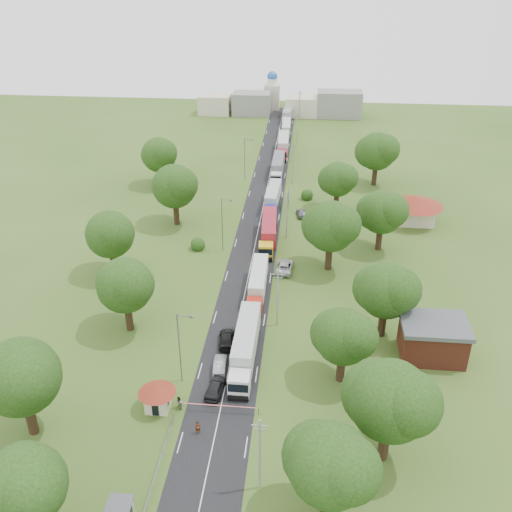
# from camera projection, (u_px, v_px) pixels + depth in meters

# --- Properties ---
(ground) EXTENTS (260.00, 260.00, 0.00)m
(ground) POSITION_uv_depth(u_px,v_px,m) (244.00, 297.00, 87.73)
(ground) COLOR #36521B
(ground) RESTS_ON ground
(road) EXTENTS (8.00, 200.00, 0.04)m
(road) POSITION_uv_depth(u_px,v_px,m) (256.00, 239.00, 105.27)
(road) COLOR black
(road) RESTS_ON ground
(boom_barrier) EXTENTS (9.22, 0.35, 1.18)m
(boom_barrier) POSITION_uv_depth(u_px,v_px,m) (208.00, 405.00, 65.50)
(boom_barrier) COLOR slate
(boom_barrier) RESTS_ON ground
(guard_booth) EXTENTS (4.40, 4.40, 3.45)m
(guard_booth) POSITION_uv_depth(u_px,v_px,m) (157.00, 394.00, 65.38)
(guard_booth) COLOR beige
(guard_booth) RESTS_ON ground
(kiosk) EXTENTS (2.30, 2.30, 2.41)m
(kiosk) POSITION_uv_depth(u_px,v_px,m) (120.00, 512.00, 52.66)
(kiosk) COLOR #99A593
(kiosk) RESTS_ON ground
(guard_rail) EXTENTS (0.10, 17.00, 1.70)m
(guard_rail) POSITION_uv_depth(u_px,v_px,m) (156.00, 479.00, 57.46)
(guard_rail) COLOR slate
(guard_rail) RESTS_ON ground
(info_sign) EXTENTS (0.12, 3.10, 4.10)m
(info_sign) POSITION_uv_depth(u_px,v_px,m) (288.00, 194.00, 116.57)
(info_sign) COLOR slate
(info_sign) RESTS_ON ground
(pole_0) EXTENTS (1.60, 0.24, 9.00)m
(pole_0) POSITION_uv_depth(u_px,v_px,m) (260.00, 454.00, 54.37)
(pole_0) COLOR gray
(pole_0) RESTS_ON ground
(pole_1) EXTENTS (1.60, 0.24, 9.00)m
(pole_1) POSITION_uv_depth(u_px,v_px,m) (278.00, 297.00, 78.92)
(pole_1) COLOR gray
(pole_1) RESTS_ON ground
(pole_2) EXTENTS (1.60, 0.24, 9.00)m
(pole_2) POSITION_uv_depth(u_px,v_px,m) (287.00, 215.00, 103.47)
(pole_2) COLOR gray
(pole_2) RESTS_ON ground
(pole_3) EXTENTS (1.60, 0.24, 9.00)m
(pole_3) POSITION_uv_depth(u_px,v_px,m) (293.00, 164.00, 128.02)
(pole_3) COLOR gray
(pole_3) RESTS_ON ground
(pole_4) EXTENTS (1.60, 0.24, 9.00)m
(pole_4) POSITION_uv_depth(u_px,v_px,m) (297.00, 130.00, 152.58)
(pole_4) COLOR gray
(pole_4) RESTS_ON ground
(pole_5) EXTENTS (1.60, 0.24, 9.00)m
(pole_5) POSITION_uv_depth(u_px,v_px,m) (300.00, 105.00, 177.13)
(pole_5) COLOR gray
(pole_5) RESTS_ON ground
(lamp_0) EXTENTS (2.03, 0.22, 10.00)m
(lamp_0) POSITION_uv_depth(u_px,v_px,m) (180.00, 344.00, 68.01)
(lamp_0) COLOR slate
(lamp_0) RESTS_ON ground
(lamp_1) EXTENTS (2.03, 0.22, 10.00)m
(lamp_1) POSITION_uv_depth(u_px,v_px,m) (223.00, 222.00, 98.70)
(lamp_1) COLOR slate
(lamp_1) RESTS_ON ground
(lamp_2) EXTENTS (2.03, 0.22, 10.00)m
(lamp_2) POSITION_uv_depth(u_px,v_px,m) (245.00, 157.00, 129.39)
(lamp_2) COLOR slate
(lamp_2) RESTS_ON ground
(tree_0) EXTENTS (8.80, 8.80, 11.07)m
(tree_0) POSITION_uv_depth(u_px,v_px,m) (330.00, 463.00, 50.13)
(tree_0) COLOR #382616
(tree_0) RESTS_ON ground
(tree_1) EXTENTS (9.60, 9.60, 12.05)m
(tree_1) POSITION_uv_depth(u_px,v_px,m) (390.00, 399.00, 56.36)
(tree_1) COLOR #382616
(tree_1) RESTS_ON ground
(tree_2) EXTENTS (8.00, 8.00, 10.10)m
(tree_2) POSITION_uv_depth(u_px,v_px,m) (343.00, 336.00, 67.79)
(tree_2) COLOR #382616
(tree_2) RESTS_ON ground
(tree_3) EXTENTS (8.80, 8.80, 11.07)m
(tree_3) POSITION_uv_depth(u_px,v_px,m) (386.00, 290.00, 75.77)
(tree_3) COLOR #382616
(tree_3) RESTS_ON ground
(tree_4) EXTENTS (9.60, 9.60, 12.05)m
(tree_4) POSITION_uv_depth(u_px,v_px,m) (331.00, 226.00, 91.85)
(tree_4) COLOR #382616
(tree_4) RESTS_ON ground
(tree_5) EXTENTS (8.80, 8.80, 11.07)m
(tree_5) POSITION_uv_depth(u_px,v_px,m) (382.00, 212.00, 98.41)
(tree_5) COLOR #382616
(tree_5) RESTS_ON ground
(tree_6) EXTENTS (8.00, 8.00, 10.10)m
(tree_6) POSITION_uv_depth(u_px,v_px,m) (338.00, 179.00, 114.18)
(tree_6) COLOR #382616
(tree_6) RESTS_ON ground
(tree_7) EXTENTS (9.60, 9.60, 12.05)m
(tree_7) POSITION_uv_depth(u_px,v_px,m) (377.00, 151.00, 126.02)
(tree_7) COLOR #382616
(tree_7) RESTS_ON ground
(tree_8) EXTENTS (8.00, 8.00, 10.10)m
(tree_8) POSITION_uv_depth(u_px,v_px,m) (27.00, 483.00, 49.07)
(tree_8) COLOR #382616
(tree_8) RESTS_ON ground
(tree_9) EXTENTS (9.60, 9.60, 12.05)m
(tree_9) POSITION_uv_depth(u_px,v_px,m) (21.00, 376.00, 59.52)
(tree_9) COLOR #382616
(tree_9) RESTS_ON ground
(tree_10) EXTENTS (8.80, 8.80, 11.07)m
(tree_10) POSITION_uv_depth(u_px,v_px,m) (125.00, 285.00, 76.93)
(tree_10) COLOR #382616
(tree_10) RESTS_ON ground
(tree_11) EXTENTS (8.80, 8.80, 11.07)m
(tree_11) POSITION_uv_depth(u_px,v_px,m) (110.00, 234.00, 90.66)
(tree_11) COLOR #382616
(tree_11) RESTS_ON ground
(tree_12) EXTENTS (9.60, 9.60, 12.05)m
(tree_12) POSITION_uv_depth(u_px,v_px,m) (174.00, 186.00, 107.42)
(tree_12) COLOR #382616
(tree_12) RESTS_ON ground
(tree_13) EXTENTS (8.80, 8.80, 11.07)m
(tree_13) POSITION_uv_depth(u_px,v_px,m) (159.00, 155.00, 125.90)
(tree_13) COLOR #382616
(tree_13) RESTS_ON ground
(house_brick) EXTENTS (8.60, 6.60, 5.20)m
(house_brick) POSITION_uv_depth(u_px,v_px,m) (433.00, 339.00, 73.80)
(house_brick) COLOR maroon
(house_brick) RESTS_ON ground
(house_cream) EXTENTS (10.08, 10.08, 5.80)m
(house_cream) POSITION_uv_depth(u_px,v_px,m) (416.00, 206.00, 109.82)
(house_cream) COLOR beige
(house_cream) RESTS_ON ground
(distant_town) EXTENTS (52.00, 8.00, 8.00)m
(distant_town) POSITION_uv_depth(u_px,v_px,m) (285.00, 104.00, 182.48)
(distant_town) COLOR gray
(distant_town) RESTS_ON ground
(church) EXTENTS (5.00, 5.00, 12.30)m
(church) POSITION_uv_depth(u_px,v_px,m) (272.00, 93.00, 188.98)
(church) COLOR beige
(church) RESTS_ON ground
(truck_0) EXTENTS (2.68, 15.42, 4.28)m
(truck_0) POSITION_uv_depth(u_px,v_px,m) (245.00, 346.00, 73.17)
(truck_0) COLOR white
(truck_0) RESTS_ON ground
(truck_1) EXTENTS (2.43, 13.50, 3.74)m
(truck_1) POSITION_uv_depth(u_px,v_px,m) (258.00, 283.00, 87.47)
(truck_1) COLOR #B52214
(truck_1) RESTS_ON ground
(truck_2) EXTENTS (3.23, 14.93, 4.12)m
(truck_2) POSITION_uv_depth(u_px,v_px,m) (269.00, 231.00, 103.09)
(truck_2) COLOR gold
(truck_2) RESTS_ON ground
(truck_3) EXTENTS (2.91, 14.09, 3.89)m
(truck_3) POSITION_uv_depth(u_px,v_px,m) (273.00, 198.00, 117.25)
(truck_3) COLOR #1C2BA8
(truck_3) RESTS_ON ground
(truck_4) EXTENTS (2.51, 14.44, 4.00)m
(truck_4) POSITION_uv_depth(u_px,v_px,m) (278.00, 167.00, 134.08)
(truck_4) COLOR silver
(truck_4) RESTS_ON ground
(truck_5) EXTENTS (2.89, 15.29, 4.23)m
(truck_5) POSITION_uv_depth(u_px,v_px,m) (283.00, 145.00, 148.52)
(truck_5) COLOR #AD1A28
(truck_5) RESTS_ON ground
(truck_6) EXTENTS (2.72, 13.74, 3.80)m
(truck_6) POSITION_uv_depth(u_px,v_px,m) (286.00, 129.00, 162.35)
(truck_6) COLOR #2B7441
(truck_6) RESTS_ON ground
(truck_7) EXTENTS (2.99, 13.62, 3.76)m
(truck_7) POSITION_uv_depth(u_px,v_px,m) (288.00, 115.00, 177.05)
(truck_7) COLOR #AFAFAF
(truck_7) RESTS_ON ground
(car_lane_front) EXTENTS (2.36, 4.81, 1.58)m
(car_lane_front) POSITION_uv_depth(u_px,v_px,m) (215.00, 388.00, 68.33)
(car_lane_front) COLOR black
(car_lane_front) RESTS_ON ground
(car_lane_mid) EXTENTS (1.83, 4.39, 1.41)m
(car_lane_mid) POSITION_uv_depth(u_px,v_px,m) (220.00, 365.00, 72.21)
(car_lane_mid) COLOR #999CA1
(car_lane_mid) RESTS_ON ground
(car_lane_rear) EXTENTS (2.65, 5.34, 1.49)m
(car_lane_rear) POSITION_uv_depth(u_px,v_px,m) (227.00, 339.00, 76.94)
(car_lane_rear) COLOR black
(car_lane_rear) RESTS_ON ground
(car_verge_near) EXTENTS (2.96, 5.83, 1.58)m
(car_verge_near) POSITION_uv_depth(u_px,v_px,m) (285.00, 266.00, 94.55)
(car_verge_near) COLOR #BDBDBD
(car_verge_near) RESTS_ON ground
(car_verge_far) EXTENTS (2.28, 4.35, 1.41)m
(car_verge_far) POSITION_uv_depth(u_px,v_px,m) (301.00, 213.00, 113.98)
(car_verge_far) COLOR slate
(car_verge_far) RESTS_ON ground
(pedestrian_near) EXTENTS (0.66, 0.51, 1.61)m
(pedestrian_near) POSITION_uv_depth(u_px,v_px,m) (198.00, 428.00, 62.52)
(pedestrian_near) COLOR gray
(pedestrian_near) RESTS_ON ground
(pedestrian_booth) EXTENTS (0.97, 0.98, 1.60)m
(pedestrian_booth) POSITION_uv_depth(u_px,v_px,m) (179.00, 403.00, 66.00)
(pedestrian_booth) COLOR gray
(pedestrian_booth) RESTS_ON ground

